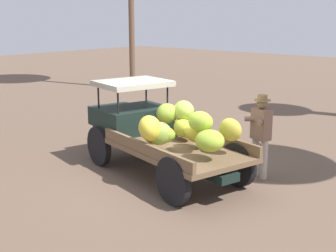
% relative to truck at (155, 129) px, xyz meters
% --- Properties ---
extents(ground_plane, '(60.00, 60.00, 0.00)m').
position_rel_truck_xyz_m(ground_plane, '(-0.36, 0.12, -0.93)').
color(ground_plane, brown).
extents(truck, '(4.65, 2.55, 1.89)m').
position_rel_truck_xyz_m(truck, '(0.00, 0.00, 0.00)').
color(truck, black).
rests_on(truck, ground).
extents(farmer, '(0.55, 0.51, 1.75)m').
position_rel_truck_xyz_m(farmer, '(-1.90, -1.14, 0.06)').
color(farmer, '#C0B3A6').
rests_on(farmer, ground).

